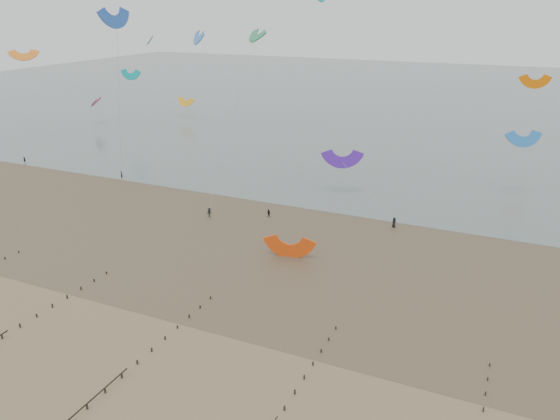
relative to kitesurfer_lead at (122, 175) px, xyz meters
The scene contains 6 objects.
ground 66.89m from the kitesurfer_lead, 49.77° to the right, with size 500.00×500.00×0.00m, color brown.
sea_and_shore 42.52m from the kitesurfer_lead, 23.07° to the right, with size 500.00×665.00×0.03m.
kitesurfer_lead is the anchor object (origin of this frame).
kitesurfers 63.45m from the kitesurfer_lead, ahead, with size 145.11×23.66×1.88m.
grounded_kite 56.38m from the kitesurfer_lead, 23.42° to the right, with size 7.11×3.72×5.42m, color #E7470E, non-canonical shape.
kites_airborne 55.77m from the kitesurfer_lead, 46.69° to the left, with size 252.98×109.81×41.61m.
Camera 1 is at (39.44, -43.68, 37.78)m, focal length 35.00 mm.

